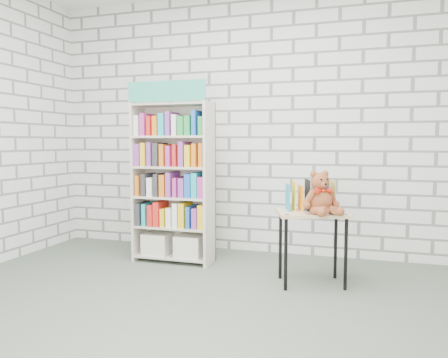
% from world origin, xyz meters
% --- Properties ---
extents(ground, '(4.50, 4.50, 0.00)m').
position_xyz_m(ground, '(0.00, 0.00, 0.00)').
color(ground, '#4C584A').
rests_on(ground, ground).
extents(room_shell, '(4.52, 4.02, 2.81)m').
position_xyz_m(room_shell, '(0.00, 0.00, 1.78)').
color(room_shell, silver).
rests_on(room_shell, ground).
extents(bookshelf, '(0.79, 0.31, 1.78)m').
position_xyz_m(bookshelf, '(-0.62, 1.36, 0.81)').
color(bookshelf, beige).
rests_on(bookshelf, ground).
extents(display_table, '(0.67, 0.56, 0.62)m').
position_xyz_m(display_table, '(0.79, 1.04, 0.53)').
color(display_table, tan).
rests_on(display_table, ground).
extents(table_books, '(0.44, 0.29, 0.24)m').
position_xyz_m(table_books, '(0.76, 1.13, 0.74)').
color(table_books, teal).
rests_on(table_books, display_table).
extents(teddy_bear, '(0.34, 0.33, 0.35)m').
position_xyz_m(teddy_bear, '(0.86, 0.96, 0.76)').
color(teddy_bear, brown).
rests_on(teddy_bear, display_table).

